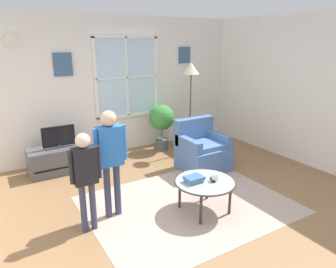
# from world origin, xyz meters

# --- Properties ---
(ground_plane) EXTENTS (6.51, 6.08, 0.02)m
(ground_plane) POSITION_xyz_m (0.00, 0.00, -0.01)
(ground_plane) COLOR olive
(back_wall) EXTENTS (5.91, 0.17, 2.65)m
(back_wall) POSITION_xyz_m (0.02, 2.80, 1.33)
(back_wall) COLOR silver
(back_wall) RESTS_ON ground_plane
(side_wall_right) EXTENTS (0.12, 5.48, 2.65)m
(side_wall_right) POSITION_xyz_m (3.02, 0.00, 1.32)
(side_wall_right) COLOR silver
(side_wall_right) RESTS_ON ground_plane
(area_rug) EXTENTS (2.69, 2.11, 0.01)m
(area_rug) POSITION_xyz_m (0.28, 0.19, 0.00)
(area_rug) COLOR tan
(area_rug) RESTS_ON ground_plane
(tv_stand) EXTENTS (1.06, 0.48, 0.44)m
(tv_stand) POSITION_xyz_m (-0.94, 2.28, 0.22)
(tv_stand) COLOR #4C4C51
(tv_stand) RESTS_ON ground_plane
(television) EXTENTS (0.54, 0.08, 0.37)m
(television) POSITION_xyz_m (-0.94, 2.27, 0.63)
(television) COLOR #4C4C4C
(television) RESTS_ON tv_stand
(armchair) EXTENTS (0.76, 0.74, 0.87)m
(armchair) POSITION_xyz_m (1.21, 1.11, 0.33)
(armchair) COLOR #476B9E
(armchair) RESTS_ON ground_plane
(coffee_table) EXTENTS (0.81, 0.81, 0.44)m
(coffee_table) POSITION_xyz_m (0.37, -0.05, 0.41)
(coffee_table) COLOR #99B2B7
(coffee_table) RESTS_ON ground_plane
(book_stack) EXTENTS (0.24, 0.18, 0.08)m
(book_stack) POSITION_xyz_m (0.24, -0.00, 0.47)
(book_stack) COLOR gray
(book_stack) RESTS_ON coffee_table
(cup) EXTENTS (0.09, 0.09, 0.11)m
(cup) POSITION_xyz_m (0.49, -0.11, 0.49)
(cup) COLOR white
(cup) RESTS_ON coffee_table
(remote_near_books) EXTENTS (0.10, 0.14, 0.02)m
(remote_near_books) POSITION_xyz_m (0.47, -0.09, 0.44)
(remote_near_books) COLOR black
(remote_near_books) RESTS_ON coffee_table
(remote_near_cup) EXTENTS (0.06, 0.14, 0.02)m
(remote_near_cup) POSITION_xyz_m (0.37, 0.05, 0.44)
(remote_near_cup) COLOR black
(remote_near_cup) RESTS_ON coffee_table
(person_black_shirt) EXTENTS (0.37, 0.17, 1.22)m
(person_black_shirt) POSITION_xyz_m (-1.07, 0.31, 0.76)
(person_black_shirt) COLOR #333851
(person_black_shirt) RESTS_ON ground_plane
(person_blue_shirt) EXTENTS (0.42, 0.19, 1.39)m
(person_blue_shirt) POSITION_xyz_m (-0.70, 0.47, 0.87)
(person_blue_shirt) COLOR #333851
(person_blue_shirt) RESTS_ON ground_plane
(potted_plant_by_window) EXTENTS (0.52, 0.52, 0.94)m
(potted_plant_by_window) POSITION_xyz_m (1.12, 2.35, 0.62)
(potted_plant_by_window) COLOR #4C565B
(potted_plant_by_window) RESTS_ON ground_plane
(floor_lamp) EXTENTS (0.32, 0.32, 1.79)m
(floor_lamp) POSITION_xyz_m (1.51, 1.91, 1.50)
(floor_lamp) COLOR black
(floor_lamp) RESTS_ON ground_plane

